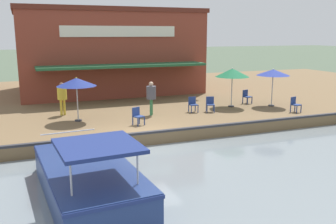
# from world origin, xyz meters

# --- Properties ---
(ground_plane) EXTENTS (220.00, 220.00, 0.00)m
(ground_plane) POSITION_xyz_m (0.00, 0.00, 0.00)
(ground_plane) COLOR #4C5B47
(quay_deck) EXTENTS (22.00, 56.00, 0.60)m
(quay_deck) POSITION_xyz_m (-11.00, 0.00, 0.30)
(quay_deck) COLOR brown
(quay_deck) RESTS_ON ground
(quay_edge_fender) EXTENTS (0.20, 50.40, 0.10)m
(quay_edge_fender) POSITION_xyz_m (-0.10, 0.00, 0.65)
(quay_edge_fender) COLOR #2D2D33
(quay_edge_fender) RESTS_ON quay_deck
(waterfront_restaurant) EXTENTS (10.40, 12.99, 6.06)m
(waterfront_restaurant) POSITION_xyz_m (-13.51, 1.25, 3.63)
(waterfront_restaurant) COLOR brown
(waterfront_restaurant) RESTS_ON quay_deck
(patio_umbrella_mid_patio_right) EXTENTS (1.96, 1.96, 2.23)m
(patio_umbrella_mid_patio_right) POSITION_xyz_m (-3.71, -2.44, 2.58)
(patio_umbrella_mid_patio_right) COLOR #B7B7B7
(patio_umbrella_mid_patio_right) RESTS_ON quay_deck
(patio_umbrella_back_row) EXTENTS (1.96, 1.96, 2.27)m
(patio_umbrella_back_row) POSITION_xyz_m (-3.45, 9.11, 2.64)
(patio_umbrella_back_row) COLOR #B7B7B7
(patio_umbrella_back_row) RESTS_ON quay_deck
(patio_umbrella_far_corner) EXTENTS (2.00, 2.00, 2.34)m
(patio_umbrella_far_corner) POSITION_xyz_m (-4.16, 6.72, 2.65)
(patio_umbrella_far_corner) COLOR #B7B7B7
(patio_umbrella_far_corner) RESTS_ON quay_deck
(cafe_chair_facing_river) EXTENTS (0.57, 0.57, 0.85)m
(cafe_chair_facing_river) POSITION_xyz_m (-1.83, 0.12, 1.08)
(cafe_chair_facing_river) COLOR navy
(cafe_chair_facing_river) RESTS_ON quay_deck
(cafe_chair_far_corner_seat) EXTENTS (0.53, 0.53, 0.85)m
(cafe_chair_far_corner_seat) POSITION_xyz_m (-4.74, 8.17, 1.08)
(cafe_chair_far_corner_seat) COLOR navy
(cafe_chair_far_corner_seat) RESTS_ON quay_deck
(cafe_chair_under_first_umbrella) EXTENTS (0.57, 0.57, 0.85)m
(cafe_chair_under_first_umbrella) POSITION_xyz_m (-3.28, 4.82, 1.08)
(cafe_chair_under_first_umbrella) COLOR navy
(cafe_chair_under_first_umbrella) RESTS_ON quay_deck
(cafe_chair_beside_entrance) EXTENTS (0.54, 0.54, 0.85)m
(cafe_chair_beside_entrance) POSITION_xyz_m (-1.47, 9.21, 1.08)
(cafe_chair_beside_entrance) COLOR navy
(cafe_chair_beside_entrance) RESTS_ON quay_deck
(cafe_chair_back_row_seat) EXTENTS (0.46, 0.46, 0.85)m
(cafe_chair_back_row_seat) POSITION_xyz_m (-3.59, 3.89, 1.08)
(cafe_chair_back_row_seat) COLOR navy
(cafe_chair_back_row_seat) RESTS_ON quay_deck
(person_at_quay_edge) EXTENTS (0.50, 0.50, 1.78)m
(person_at_quay_edge) POSITION_xyz_m (-5.40, -3.00, 1.72)
(person_at_quay_edge) COLOR gold
(person_at_quay_edge) RESTS_ON quay_deck
(person_mid_patio) EXTENTS (0.52, 0.52, 1.82)m
(person_mid_patio) POSITION_xyz_m (-3.66, 1.45, 1.76)
(person_mid_patio) COLOR #337547
(person_mid_patio) RESTS_ON quay_deck
(motorboat_fourth_along) EXTENTS (6.72, 2.85, 2.03)m
(motorboat_fourth_along) POSITION_xyz_m (3.75, -3.34, 0.65)
(motorboat_fourth_along) COLOR navy
(motorboat_fourth_along) RESTS_ON river_water
(tree_downstream_bank) EXTENTS (3.64, 3.47, 6.73)m
(tree_downstream_bank) POSITION_xyz_m (-18.86, 5.43, 5.48)
(tree_downstream_bank) COLOR brown
(tree_downstream_bank) RESTS_ON quay_deck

